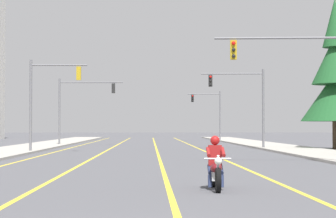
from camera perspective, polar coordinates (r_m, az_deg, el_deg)
name	(u,v)px	position (r m, az deg, el deg)	size (l,w,h in m)	color
lane_stripe_center	(156,148)	(53.74, -1.07, -3.42)	(0.16, 100.00, 0.01)	yellow
lane_stripe_left	(112,148)	(53.83, -4.94, -3.41)	(0.16, 100.00, 0.01)	yellow
lane_stripe_right	(196,148)	(53.88, 2.52, -3.42)	(0.16, 100.00, 0.01)	yellow
lane_stripe_far_left	(72,148)	(54.13, -8.49, -3.39)	(0.16, 100.00, 0.01)	yellow
sidewalk_kerb_right	(289,149)	(49.88, 10.66, -3.46)	(4.40, 110.00, 0.14)	#ADA89E
sidewalk_kerb_left	(20,149)	(49.70, -12.91, -3.45)	(4.40, 110.00, 0.14)	#ADA89E
motorcycle_with_rider	(216,168)	(17.61, 4.22, -5.21)	(0.70, 2.19, 1.46)	black
traffic_signal_near_right	(304,74)	(30.67, 11.93, 3.04)	(6.02, 0.57, 6.20)	slate
traffic_signal_near_left	(47,92)	(43.87, -10.65, 1.46)	(3.84, 0.37, 6.20)	slate
traffic_signal_mid_right	(245,96)	(50.35, 6.83, 1.13)	(4.89, 0.45, 6.20)	slate
traffic_signal_mid_left	(78,101)	(60.36, -7.92, 0.74)	(5.97, 0.45, 6.20)	slate
traffic_signal_far_right	(211,108)	(80.81, 3.80, 0.05)	(4.17, 0.44, 6.20)	slate
conifer_tree_right_verge_far	(335,80)	(51.13, 14.54, 2.50)	(5.28, 5.28, 11.62)	#423023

